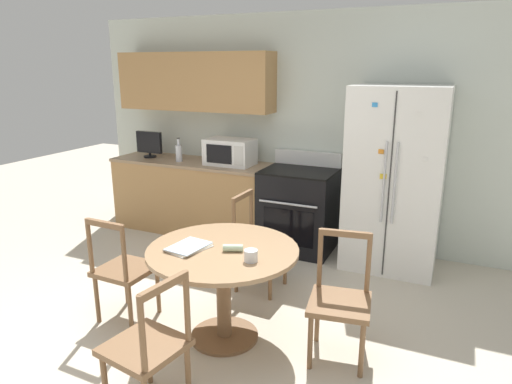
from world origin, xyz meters
TOP-DOWN VIEW (x-y plane):
  - ground_plane at (0.00, 0.00)m, footprint 14.00×14.00m
  - back_wall at (-0.31, 2.59)m, footprint 5.20×0.44m
  - kitchen_counter at (-1.20, 2.29)m, footprint 2.01×0.64m
  - refrigerator at (1.22, 2.24)m, footprint 0.91×0.72m
  - oven_range at (0.20, 2.26)m, footprint 0.79×0.68m
  - microwave at (-0.67, 2.29)m, footprint 0.56×0.36m
  - countertop_tv at (-1.80, 2.26)m, footprint 0.36×0.16m
  - counter_bottle at (-1.31, 2.19)m, footprint 0.08×0.08m
  - dining_table at (0.28, 0.34)m, footprint 1.12×1.12m
  - dining_chair_left at (-0.58, 0.25)m, footprint 0.43×0.43m
  - dining_chair_right at (1.14, 0.48)m, footprint 0.48×0.48m
  - dining_chair_near at (0.25, -0.52)m, footprint 0.48×0.48m
  - dining_chair_far at (0.18, 1.21)m, footprint 0.43×0.43m
  - candle_glass at (0.57, 0.23)m, footprint 0.09×0.09m
  - folded_napkin at (0.38, 0.33)m, footprint 0.15×0.11m
  - mail_stack at (0.06, 0.24)m, footprint 0.30×0.35m

SIDE VIEW (x-z plane):
  - ground_plane at x=0.00m, z-range 0.00..0.00m
  - dining_chair_left at x=-0.58m, z-range -0.02..0.89m
  - dining_chair_right at x=1.14m, z-range -0.02..0.89m
  - dining_chair_near at x=0.25m, z-range -0.02..0.89m
  - dining_chair_far at x=0.18m, z-range -0.02..0.89m
  - kitchen_counter at x=-1.20m, z-range 0.00..0.90m
  - oven_range at x=0.20m, z-range -0.07..1.01m
  - dining_table at x=0.28m, z-range 0.21..0.95m
  - mail_stack at x=0.06m, z-range 0.74..0.76m
  - folded_napkin at x=0.38m, z-range 0.74..0.79m
  - candle_glass at x=0.57m, z-range 0.73..0.81m
  - refrigerator at x=1.22m, z-range 0.00..1.85m
  - counter_bottle at x=-1.31m, z-range 0.87..1.15m
  - microwave at x=-0.67m, z-range 0.90..1.20m
  - countertop_tv at x=-1.80m, z-range 0.91..1.24m
  - back_wall at x=-0.31m, z-range 0.14..2.74m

